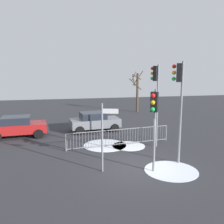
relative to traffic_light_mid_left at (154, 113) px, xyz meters
The scene contains 12 objects.
ground_plane 2.97m from the traffic_light_mid_left, 122.58° to the left, with size 60.00×60.00×0.00m, color #2D2D33.
traffic_light_mid_left is the anchor object (origin of this frame).
traffic_light_foreground_left 2.09m from the traffic_light_mid_left, 29.25° to the left, with size 0.50×0.44×5.13m.
traffic_light_rear_right 4.23m from the traffic_light_mid_left, 67.05° to the left, with size 0.45×0.48×5.05m.
direction_sign_post 2.50m from the traffic_light_mid_left, 164.40° to the left, with size 0.75×0.31×3.23m.
pedestrian_guard_railing 4.91m from the traffic_light_mid_left, 96.65° to the left, with size 6.73×0.86×1.07m.
car_red_trailing 10.76m from the traffic_light_mid_left, 131.73° to the left, with size 3.92×2.16×1.47m.
car_grey_mid 8.84m from the traffic_light_mid_left, 99.88° to the left, with size 3.96×2.26×1.47m.
bare_tree_left 16.77m from the traffic_light_mid_left, 74.49° to the left, with size 1.81×1.82×4.63m.
snow_patch_kerb 2.97m from the traffic_light_mid_left, ahead, with size 2.52×2.52×0.01m, color silver.
snow_patch_island 5.00m from the traffic_light_mid_left, 89.50° to the left, with size 2.06×2.06×0.01m, color white.
snow_patch_verge 5.55m from the traffic_light_mid_left, 106.87° to the left, with size 2.71×2.71×0.01m, color white.
Camera 1 is at (-3.69, -10.97, 4.72)m, focal length 39.64 mm.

